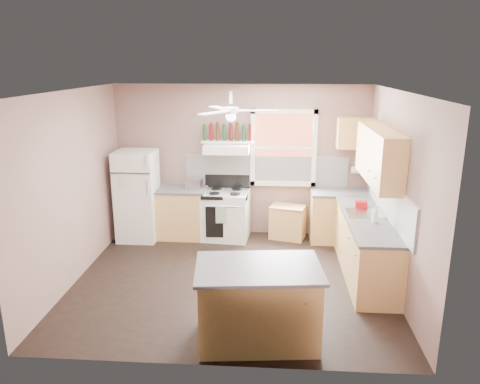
# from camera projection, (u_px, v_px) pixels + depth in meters

# --- Properties ---
(floor) EXTENTS (4.50, 4.50, 0.00)m
(floor) POSITION_uv_depth(u_px,v_px,m) (232.00, 280.00, 6.82)
(floor) COLOR black
(floor) RESTS_ON ground
(ceiling) EXTENTS (4.50, 4.50, 0.00)m
(ceiling) POSITION_uv_depth(u_px,v_px,m) (231.00, 91.00, 6.09)
(ceiling) COLOR white
(ceiling) RESTS_ON ground
(wall_back) EXTENTS (4.50, 0.05, 2.70)m
(wall_back) POSITION_uv_depth(u_px,v_px,m) (241.00, 161.00, 8.40)
(wall_back) COLOR #7C5E56
(wall_back) RESTS_ON ground
(wall_right) EXTENTS (0.05, 4.00, 2.70)m
(wall_right) POSITION_uv_depth(u_px,v_px,m) (399.00, 194.00, 6.30)
(wall_right) COLOR #7C5E56
(wall_right) RESTS_ON ground
(wall_left) EXTENTS (0.05, 4.00, 2.70)m
(wall_left) POSITION_uv_depth(u_px,v_px,m) (71.00, 188.00, 6.61)
(wall_left) COLOR #7C5E56
(wall_left) RESTS_ON ground
(backsplash_back) EXTENTS (2.90, 0.03, 0.55)m
(backsplash_back) POSITION_uv_depth(u_px,v_px,m) (266.00, 171.00, 8.38)
(backsplash_back) COLOR white
(backsplash_back) RESTS_ON wall_back
(backsplash_right) EXTENTS (0.03, 2.60, 0.55)m
(backsplash_right) POSITION_uv_depth(u_px,v_px,m) (390.00, 200.00, 6.64)
(backsplash_right) COLOR white
(backsplash_right) RESTS_ON wall_right
(window_view) EXTENTS (1.00, 0.02, 1.20)m
(window_view) POSITION_uv_depth(u_px,v_px,m) (283.00, 148.00, 8.24)
(window_view) COLOR brown
(window_view) RESTS_ON wall_back
(window_frame) EXTENTS (1.16, 0.07, 1.36)m
(window_frame) POSITION_uv_depth(u_px,v_px,m) (283.00, 148.00, 8.21)
(window_frame) COLOR white
(window_frame) RESTS_ON wall_back
(refrigerator) EXTENTS (0.68, 0.66, 1.59)m
(refrigerator) POSITION_uv_depth(u_px,v_px,m) (137.00, 196.00, 8.21)
(refrigerator) COLOR white
(refrigerator) RESTS_ON floor
(base_cabinet_left) EXTENTS (0.90, 0.60, 0.86)m
(base_cabinet_left) POSITION_uv_depth(u_px,v_px,m) (181.00, 214.00, 8.40)
(base_cabinet_left) COLOR tan
(base_cabinet_left) RESTS_ON floor
(counter_left) EXTENTS (0.92, 0.62, 0.04)m
(counter_left) POSITION_uv_depth(u_px,v_px,m) (180.00, 190.00, 8.28)
(counter_left) COLOR #47474A
(counter_left) RESTS_ON base_cabinet_left
(toaster) EXTENTS (0.30, 0.21, 0.18)m
(toaster) POSITION_uv_depth(u_px,v_px,m) (194.00, 184.00, 8.24)
(toaster) COLOR silver
(toaster) RESTS_ON counter_left
(stove) EXTENTS (0.85, 0.71, 0.86)m
(stove) POSITION_uv_depth(u_px,v_px,m) (226.00, 215.00, 8.33)
(stove) COLOR white
(stove) RESTS_ON floor
(range_hood) EXTENTS (0.78, 0.50, 0.14)m
(range_hood) POSITION_uv_depth(u_px,v_px,m) (227.00, 148.00, 8.08)
(range_hood) COLOR white
(range_hood) RESTS_ON wall_back
(bottle_shelf) EXTENTS (0.90, 0.26, 0.03)m
(bottle_shelf) POSITION_uv_depth(u_px,v_px,m) (227.00, 142.00, 8.16)
(bottle_shelf) COLOR white
(bottle_shelf) RESTS_ON range_hood
(cart) EXTENTS (0.68, 0.54, 0.60)m
(cart) POSITION_uv_depth(u_px,v_px,m) (288.00, 222.00, 8.36)
(cart) COLOR tan
(cart) RESTS_ON floor
(base_cabinet_corner) EXTENTS (1.00, 0.60, 0.86)m
(base_cabinet_corner) POSITION_uv_depth(u_px,v_px,m) (339.00, 217.00, 8.21)
(base_cabinet_corner) COLOR tan
(base_cabinet_corner) RESTS_ON floor
(base_cabinet_right) EXTENTS (0.60, 2.20, 0.86)m
(base_cabinet_right) POSITION_uv_depth(u_px,v_px,m) (366.00, 248.00, 6.86)
(base_cabinet_right) COLOR tan
(base_cabinet_right) RESTS_ON floor
(counter_corner) EXTENTS (1.02, 0.62, 0.04)m
(counter_corner) POSITION_uv_depth(u_px,v_px,m) (341.00, 193.00, 8.09)
(counter_corner) COLOR #47474A
(counter_corner) RESTS_ON base_cabinet_corner
(counter_right) EXTENTS (0.62, 2.22, 0.04)m
(counter_right) POSITION_uv_depth(u_px,v_px,m) (367.00, 219.00, 6.74)
(counter_right) COLOR #47474A
(counter_right) RESTS_ON base_cabinet_right
(sink) EXTENTS (0.55, 0.45, 0.03)m
(sink) POSITION_uv_depth(u_px,v_px,m) (365.00, 214.00, 6.92)
(sink) COLOR silver
(sink) RESTS_ON counter_right
(faucet) EXTENTS (0.03, 0.03, 0.14)m
(faucet) POSITION_uv_depth(u_px,v_px,m) (376.00, 209.00, 6.89)
(faucet) COLOR silver
(faucet) RESTS_ON sink
(upper_cabinet_right) EXTENTS (0.33, 1.80, 0.76)m
(upper_cabinet_right) POSITION_uv_depth(u_px,v_px,m) (379.00, 155.00, 6.68)
(upper_cabinet_right) COLOR tan
(upper_cabinet_right) RESTS_ON wall_right
(upper_cabinet_corner) EXTENTS (0.60, 0.33, 0.52)m
(upper_cabinet_corner) POSITION_uv_depth(u_px,v_px,m) (355.00, 133.00, 7.93)
(upper_cabinet_corner) COLOR tan
(upper_cabinet_corner) RESTS_ON wall_back
(paper_towel) EXTENTS (0.26, 0.12, 0.12)m
(paper_towel) POSITION_uv_depth(u_px,v_px,m) (359.00, 170.00, 8.13)
(paper_towel) COLOR white
(paper_towel) RESTS_ON wall_back
(island) EXTENTS (1.38, 0.95, 0.86)m
(island) POSITION_uv_depth(u_px,v_px,m) (258.00, 305.00, 5.26)
(island) COLOR tan
(island) RESTS_ON floor
(island_top) EXTENTS (1.47, 1.04, 0.04)m
(island_top) POSITION_uv_depth(u_px,v_px,m) (258.00, 268.00, 5.14)
(island_top) COLOR #47474A
(island_top) RESTS_ON island
(ceiling_fan_hub) EXTENTS (0.20, 0.20, 0.08)m
(ceiling_fan_hub) POSITION_uv_depth(u_px,v_px,m) (231.00, 110.00, 6.16)
(ceiling_fan_hub) COLOR white
(ceiling_fan_hub) RESTS_ON ceiling
(soap_bottle) EXTENTS (0.12, 0.13, 0.25)m
(soap_bottle) POSITION_uv_depth(u_px,v_px,m) (376.00, 214.00, 6.49)
(soap_bottle) COLOR silver
(soap_bottle) RESTS_ON counter_right
(red_caddy) EXTENTS (0.19, 0.14, 0.10)m
(red_caddy) POSITION_uv_depth(u_px,v_px,m) (361.00, 204.00, 7.19)
(red_caddy) COLOR #A10D0D
(red_caddy) RESTS_ON counter_right
(wine_bottles) EXTENTS (0.86, 0.06, 0.31)m
(wine_bottles) POSITION_uv_depth(u_px,v_px,m) (228.00, 133.00, 8.12)
(wine_bottles) COLOR #143819
(wine_bottles) RESTS_ON bottle_shelf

